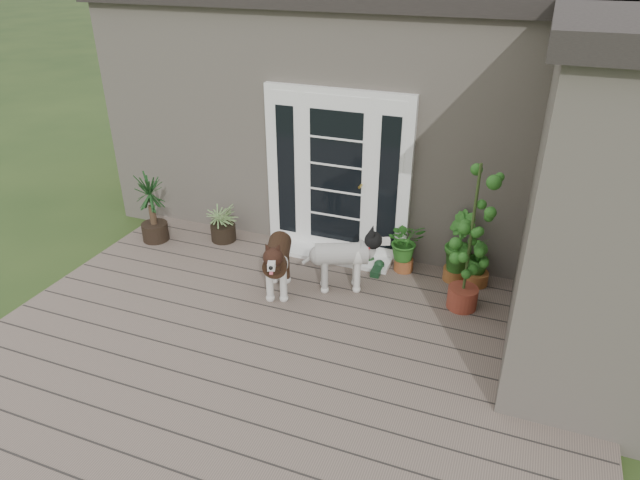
% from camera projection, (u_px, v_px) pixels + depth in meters
% --- Properties ---
extents(deck, '(6.20, 4.60, 0.12)m').
position_uv_depth(deck, '(282.00, 355.00, 5.71)').
color(deck, '#6B5B4C').
rests_on(deck, ground).
extents(house_main, '(7.40, 4.00, 3.10)m').
position_uv_depth(house_main, '(395.00, 109.00, 8.52)').
color(house_main, '#665E54').
rests_on(house_main, ground).
extents(house_wing, '(1.60, 2.40, 3.10)m').
position_uv_depth(house_wing, '(624.00, 224.00, 5.00)').
color(house_wing, '#665E54').
rests_on(house_wing, ground).
extents(door_unit, '(1.90, 0.14, 2.15)m').
position_uv_depth(door_unit, '(337.00, 175.00, 7.06)').
color(door_unit, white).
rests_on(door_unit, deck).
extents(door_step, '(1.60, 0.40, 0.05)m').
position_uv_depth(door_step, '(331.00, 254.00, 7.38)').
color(door_step, white).
rests_on(door_step, deck).
extents(brindle_dog, '(0.64, 0.95, 0.73)m').
position_uv_depth(brindle_dog, '(278.00, 264.00, 6.48)').
color(brindle_dog, '#352013').
rests_on(brindle_dog, deck).
extents(white_dog, '(0.90, 0.65, 0.69)m').
position_uv_depth(white_dog, '(341.00, 263.00, 6.54)').
color(white_dog, silver).
rests_on(white_dog, deck).
extents(spider_plant, '(0.59, 0.59, 0.61)m').
position_uv_depth(spider_plant, '(222.00, 220.00, 7.67)').
color(spider_plant, '#93BD74').
rests_on(spider_plant, deck).
extents(yucca, '(0.89, 0.89, 0.98)m').
position_uv_depth(yucca, '(152.00, 208.00, 7.58)').
color(yucca, black).
rests_on(yucca, deck).
extents(herb_a, '(0.63, 0.63, 0.60)m').
position_uv_depth(herb_a, '(405.00, 249.00, 6.94)').
color(herb_a, '#225016').
rests_on(herb_a, deck).
extents(herb_b, '(0.57, 0.57, 0.66)m').
position_uv_depth(herb_b, '(456.00, 256.00, 6.73)').
color(herb_b, '#225819').
rests_on(herb_b, deck).
extents(herb_c, '(0.43, 0.43, 0.48)m').
position_uv_depth(herb_c, '(477.00, 266.00, 6.69)').
color(herb_c, '#1F5E1A').
rests_on(herb_c, deck).
extents(sapling, '(0.67, 0.67, 1.78)m').
position_uv_depth(sapling, '(471.00, 237.00, 5.94)').
color(sapling, '#184E16').
rests_on(sapling, deck).
extents(clog_left, '(0.16, 0.34, 0.10)m').
position_uv_depth(clog_left, '(377.00, 269.00, 7.00)').
color(clog_left, '#14321B').
rests_on(clog_left, deck).
extents(clog_right, '(0.26, 0.29, 0.08)m').
position_uv_depth(clog_right, '(365.00, 261.00, 7.20)').
color(clog_right, '#153516').
rests_on(clog_right, deck).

